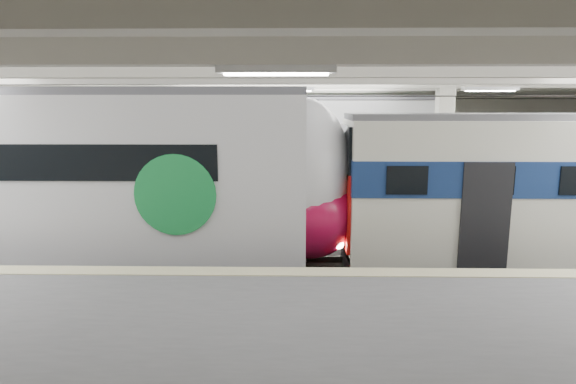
{
  "coord_description": "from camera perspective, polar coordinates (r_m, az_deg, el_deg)",
  "views": [
    {
      "loc": [
        0.28,
        -12.65,
        4.48
      ],
      "look_at": [
        0.03,
        1.0,
        2.0
      ],
      "focal_mm": 30.0,
      "sensor_mm": 36.0,
      "label": 1
    }
  ],
  "objects": [
    {
      "name": "modern_emu",
      "position": [
        13.91,
        -21.79,
        0.98
      ],
      "size": [
        15.45,
        3.19,
        4.9
      ],
      "color": "silver",
      "rests_on": "ground"
    },
    {
      "name": "far_train",
      "position": [
        18.42,
        -6.51,
        4.01
      ],
      "size": [
        15.3,
        3.46,
        4.81
      ],
      "rotation": [
        0.0,
        0.0,
        0.02
      ],
      "color": "silver",
      "rests_on": "ground"
    },
    {
      "name": "station_hall",
      "position": [
        10.99,
        -0.38,
        3.84
      ],
      "size": [
        36.0,
        24.0,
        5.75
      ],
      "color": "black",
      "rests_on": "ground"
    }
  ]
}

